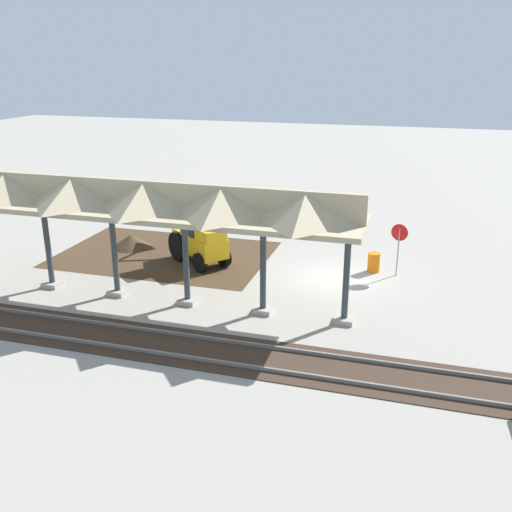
% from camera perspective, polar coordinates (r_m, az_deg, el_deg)
% --- Properties ---
extents(ground_plane, '(120.00, 120.00, 0.00)m').
position_cam_1_polar(ground_plane, '(25.71, 7.89, -2.25)').
color(ground_plane, gray).
extents(dirt_work_zone, '(10.33, 7.00, 0.01)m').
position_cam_1_polar(dirt_work_zone, '(28.91, -9.12, 0.18)').
color(dirt_work_zone, '#42301E').
rests_on(dirt_work_zone, ground).
extents(platform_canopy, '(16.91, 3.20, 4.90)m').
position_cam_1_polar(platform_canopy, '(22.49, -10.97, 5.56)').
color(platform_canopy, '#9E998E').
rests_on(platform_canopy, ground).
extents(rail_tracks, '(60.00, 2.58, 0.15)m').
position_cam_1_polar(rail_tracks, '(18.74, 4.17, -10.67)').
color(rail_tracks, slate).
rests_on(rail_tracks, ground).
extents(stop_sign, '(0.74, 0.24, 2.41)m').
position_cam_1_polar(stop_sign, '(26.03, 14.11, 1.69)').
color(stop_sign, gray).
rests_on(stop_sign, ground).
extents(backhoe, '(4.79, 4.19, 2.82)m').
position_cam_1_polar(backhoe, '(27.30, -5.79, 1.96)').
color(backhoe, '#EAB214').
rests_on(backhoe, ground).
extents(dirt_mound, '(4.17, 4.17, 1.30)m').
position_cam_1_polar(dirt_mound, '(30.35, -12.36, 0.89)').
color(dirt_mound, '#42301E').
rests_on(dirt_mound, ground).
extents(traffic_barrel, '(0.56, 0.56, 0.90)m').
position_cam_1_polar(traffic_barrel, '(26.68, 11.70, -0.62)').
color(traffic_barrel, orange).
rests_on(traffic_barrel, ground).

